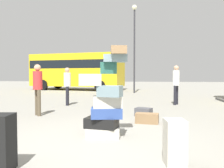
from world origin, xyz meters
TOP-DOWN VIEW (x-y plane):
  - ground_plane at (0.00, 0.00)m, footprint 80.00×80.00m
  - suitcase_tower at (0.07, 0.27)m, footprint 1.03×0.64m
  - suitcase_cream_right_side at (1.35, -1.12)m, footprint 0.33×0.39m
  - suitcase_black_foreground_far at (-1.07, -1.67)m, footprint 0.34×0.40m
  - suitcase_brown_left_side at (0.99, 1.81)m, footprint 0.66×0.40m
  - suitcase_charcoal_white_trunk at (0.90, 2.92)m, footprint 0.60×0.52m
  - person_bearded_onlooker at (-2.55, 2.56)m, footprint 0.30×0.30m
  - person_tourist_with_camera at (-2.42, 5.16)m, footprint 0.30×0.33m
  - person_passerby_in_red at (2.35, 5.99)m, footprint 0.30×0.31m
  - parked_bus at (-4.94, 15.26)m, footprint 8.46×3.86m
  - lamp_post at (0.24, 12.47)m, footprint 0.36×0.36m

SIDE VIEW (x-z plane):
  - ground_plane at x=0.00m, z-range 0.00..0.00m
  - suitcase_charcoal_white_trunk at x=0.90m, z-range 0.00..0.27m
  - suitcase_brown_left_side at x=0.99m, z-range 0.00..0.28m
  - suitcase_cream_right_side at x=1.35m, z-range 0.00..0.68m
  - suitcase_black_foreground_far at x=-1.07m, z-range 0.00..0.80m
  - suitcase_tower at x=0.07m, z-range -0.24..1.71m
  - person_tourist_with_camera at x=-2.42m, z-range 0.16..1.82m
  - person_bearded_onlooker at x=-2.55m, z-range 0.17..1.85m
  - person_passerby_in_red at x=2.35m, z-range 0.17..1.93m
  - parked_bus at x=-4.94m, z-range 0.26..3.41m
  - lamp_post at x=0.24m, z-range 0.95..7.39m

